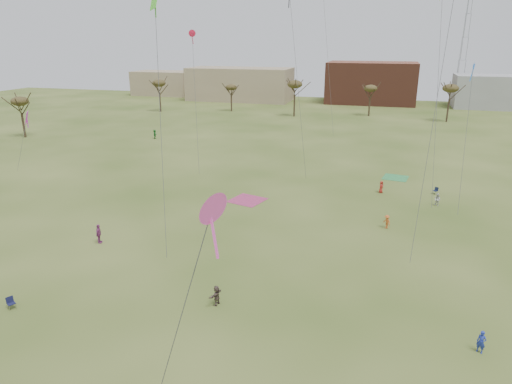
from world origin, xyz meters
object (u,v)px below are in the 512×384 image
(camp_chair_left, at_px, (12,305))
(camp_chair_right, at_px, (435,192))
(flyer_near_right, at_px, (481,342))
(radio_tower, at_px, (465,36))

(camp_chair_left, xyz_separation_m, camp_chair_right, (31.31, 35.71, 0.00))
(flyer_near_right, bearing_deg, radio_tower, 111.11)
(camp_chair_left, bearing_deg, radio_tower, 9.07)
(radio_tower, bearing_deg, flyer_near_right, -95.82)
(camp_chair_right, relative_size, radio_tower, 0.02)
(camp_chair_left, xyz_separation_m, radio_tower, (44.10, 127.47, 18.95))
(camp_chair_left, bearing_deg, flyer_near_right, -54.46)
(camp_chair_right, height_order, radio_tower, radio_tower)
(camp_chair_left, relative_size, camp_chair_right, 1.00)
(camp_chair_left, bearing_deg, camp_chair_right, -13.09)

